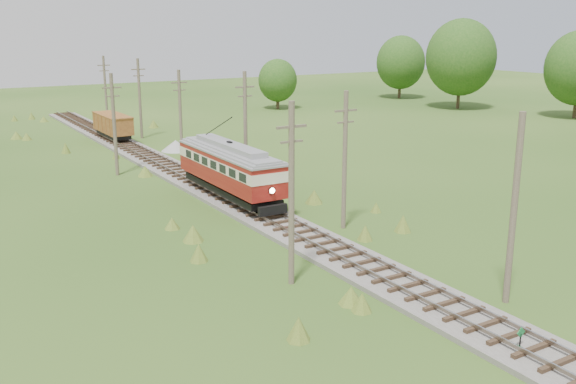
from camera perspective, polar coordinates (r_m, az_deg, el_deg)
ground at (r=26.66m, az=22.68°, el=-14.23°), size 260.00×260.00×0.00m
railbed_main at (r=52.53m, az=-8.33°, el=1.02°), size 3.60×96.00×0.57m
switch_marker at (r=27.01m, az=19.97°, el=-12.07°), size 0.45×0.06×1.08m
streetcar at (r=46.02m, az=-5.17°, el=2.32°), size 3.00×12.47×5.68m
gondola at (r=73.05m, az=-15.31°, el=5.80°), size 2.49×7.43×2.46m
gravel_pile at (r=66.29m, az=-9.81°, el=4.05°), size 3.04×3.22×1.11m
utility_pole_r_1 at (r=30.16m, az=19.44°, el=-1.56°), size 0.30×0.30×8.80m
utility_pole_r_2 at (r=39.50m, az=5.07°, el=2.93°), size 1.60×0.30×8.60m
utility_pole_r_3 at (r=50.33m, az=-3.80°, el=5.70°), size 1.60×0.30×9.00m
utility_pole_r_4 at (r=62.02m, az=-9.55°, el=6.91°), size 1.60×0.30×8.40m
utility_pole_r_5 at (r=74.28m, az=-13.04°, el=8.17°), size 1.60×0.30×8.90m
utility_pole_r_6 at (r=86.62m, az=-15.92°, el=8.78°), size 1.60×0.30×8.70m
utility_pole_l_a at (r=30.52m, az=0.31°, el=-0.08°), size 1.60×0.30×9.00m
utility_pole_l_b at (r=55.86m, az=-15.20°, el=5.89°), size 1.60×0.30×8.60m
tree_right_4 at (r=102.51m, az=15.12°, el=11.48°), size 10.50×10.50×13.53m
tree_right_5 at (r=115.58m, az=9.98°, el=11.27°), size 8.40×8.40×10.82m
tree_mid_b at (r=98.91m, az=-0.93°, el=9.89°), size 5.88×5.88×7.57m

